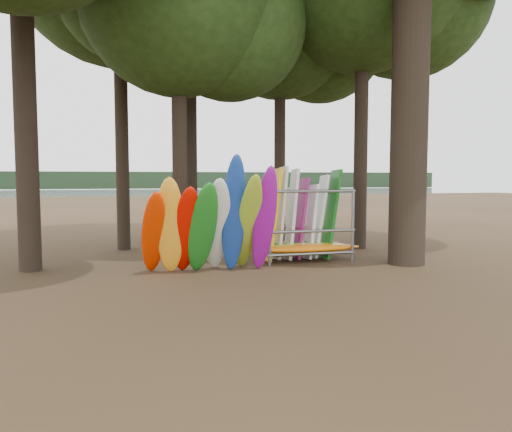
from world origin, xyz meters
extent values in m
plane|color=#47331E|center=(0.00, 0.00, 0.00)|extent=(120.00, 120.00, 0.00)
plane|color=gray|center=(0.00, 60.00, 0.00)|extent=(160.00, 160.00, 0.00)
cube|color=black|center=(0.00, 110.00, 2.00)|extent=(160.00, 4.00, 4.00)
cylinder|color=black|center=(-5.42, 2.34, 6.64)|extent=(0.58, 0.58, 13.28)
cylinder|color=black|center=(-2.98, 5.82, 5.83)|extent=(0.45, 0.45, 11.66)
cylinder|color=black|center=(-0.50, 7.38, 6.24)|extent=(0.66, 0.66, 12.49)
cylinder|color=black|center=(2.96, 6.70, 5.19)|extent=(0.43, 0.43, 10.38)
ellipsoid|color=black|center=(2.96, 6.70, 8.82)|extent=(7.64, 7.64, 6.64)
cylinder|color=black|center=(-1.34, 3.16, 4.58)|extent=(0.45, 0.45, 9.16)
cylinder|color=black|center=(5.01, 3.94, 5.72)|extent=(0.47, 0.47, 11.44)
ellipsoid|color=#E92900|center=(-2.29, 0.74, 1.07)|extent=(0.68, 1.70, 2.32)
ellipsoid|color=#FFA520|center=(-1.89, 0.63, 1.25)|extent=(0.84, 1.43, 2.61)
ellipsoid|color=red|center=(-1.48, 0.67, 1.13)|extent=(0.73, 1.63, 2.42)
ellipsoid|color=#1A6F1C|center=(-1.08, 0.54, 1.18)|extent=(0.90, 1.65, 2.51)
ellipsoid|color=white|center=(-0.68, 0.75, 1.23)|extent=(0.84, 1.82, 2.61)
ellipsoid|color=navy|center=(-0.28, 0.54, 1.53)|extent=(0.69, 1.28, 3.13)
ellipsoid|color=#95B627|center=(0.13, 0.64, 1.28)|extent=(0.65, 2.01, 2.72)
ellipsoid|color=#850E87|center=(0.53, 0.48, 1.39)|extent=(0.64, 1.30, 2.86)
ellipsoid|color=orange|center=(2.18, 1.54, 0.42)|extent=(3.21, 0.55, 0.24)
ellipsoid|color=gold|center=(2.18, 1.87, 0.42)|extent=(2.80, 0.55, 0.24)
ellipsoid|color=#1C7E25|center=(2.18, 2.25, 0.42)|extent=(2.60, 0.55, 0.24)
ellipsoid|color=#B4210D|center=(2.18, 2.58, 0.42)|extent=(2.89, 0.55, 0.24)
cube|color=yellow|center=(1.25, 2.12, 1.37)|extent=(0.54, 0.82, 2.76)
cube|color=silver|center=(1.56, 2.36, 1.40)|extent=(0.44, 0.82, 2.82)
cube|color=white|center=(1.87, 2.18, 1.36)|extent=(0.41, 0.78, 2.75)
cube|color=#8D1762|center=(2.18, 2.28, 1.23)|extent=(0.50, 0.80, 2.48)
cube|color=white|center=(2.49, 2.17, 1.13)|extent=(0.38, 0.75, 2.28)
cube|color=white|center=(2.80, 2.30, 1.28)|extent=(0.56, 0.77, 2.57)
cube|color=#17681A|center=(3.11, 2.11, 1.36)|extent=(0.60, 0.81, 2.73)
camera|label=1|loc=(-3.09, -11.90, 2.45)|focal=35.00mm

